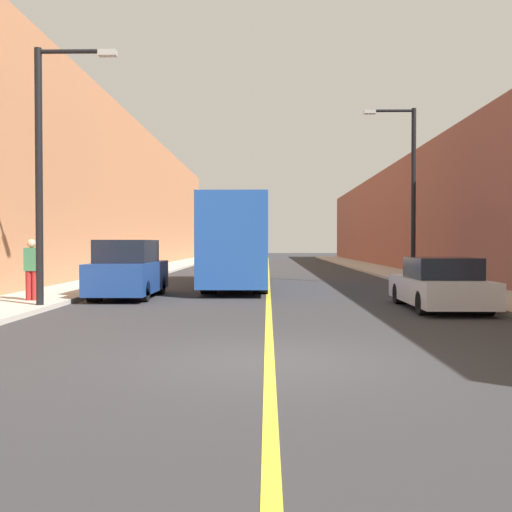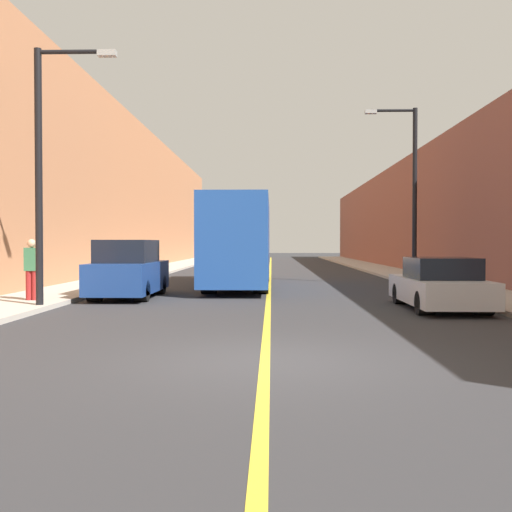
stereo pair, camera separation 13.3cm
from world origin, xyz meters
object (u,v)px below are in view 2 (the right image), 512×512
Objects in this scene: bus at (240,241)px; pedestrian at (32,269)px; car_right_near at (440,286)px; street_lamp_right at (411,184)px; street_lamp_left at (46,160)px; parked_suv_left at (129,271)px.

bus reaches higher than pedestrian.
street_lamp_right is at bearing 81.84° from car_right_near.
street_lamp_right is 4.13× the size of pedestrian.
bus is 2.41× the size of car_right_near.
bus is 6.01× the size of pedestrian.
car_right_near is 0.65× the size of street_lamp_left.
bus is 10.32m from car_right_near.
pedestrian is at bearing 125.39° from street_lamp_left.
parked_suv_left is 5.07m from street_lamp_left.
parked_suv_left is 12.88m from street_lamp_right.
parked_suv_left is 0.62× the size of street_lamp_right.
street_lamp_left is 3.45m from pedestrian.
car_right_near is at bearing -54.31° from bus.
parked_suv_left is 2.55× the size of pedestrian.
car_right_near is at bearing -4.58° from pedestrian.
pedestrian is at bearing -128.20° from bus.
street_lamp_right reaches higher than car_right_near.
street_lamp_left reaches higher than pedestrian.
car_right_near is at bearing 2.04° from street_lamp_left.
parked_suv_left reaches higher than car_right_near.
street_lamp_left is at bearing -119.17° from bus.
pedestrian is at bearing 175.42° from car_right_near.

